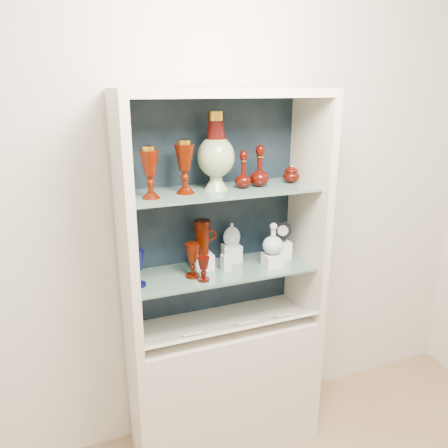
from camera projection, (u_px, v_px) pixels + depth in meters
name	position (u px, v px, depth m)	size (l,w,h in m)	color
wall_back	(209.00, 195.00, 2.31)	(3.50, 0.02, 2.80)	beige
cabinet_base	(224.00, 383.00, 2.42)	(1.00, 0.40, 0.75)	beige
cabinet_back_panel	(211.00, 210.00, 2.31)	(0.98, 0.02, 1.15)	black
cabinet_side_left	(125.00, 230.00, 1.97)	(0.04, 0.40, 1.15)	beige
cabinet_side_right	(308.00, 210.00, 2.31)	(0.04, 0.40, 1.15)	beige
cabinet_top_cap	(224.00, 93.00, 1.96)	(1.00, 0.40, 0.04)	beige
shelf_lower	(223.00, 270.00, 2.24)	(0.92, 0.34, 0.01)	slate
shelf_upper	(222.00, 191.00, 2.12)	(0.92, 0.34, 0.01)	slate
label_ledge	(232.00, 328.00, 2.20)	(0.92, 0.18, 0.01)	beige
label_card_0	(192.00, 334.00, 2.13)	(0.10, 0.07, 0.00)	white
label_card_1	(246.00, 323.00, 2.23)	(0.10, 0.07, 0.00)	white
label_card_2	(283.00, 315.00, 2.30)	(0.10, 0.07, 0.00)	white
pedestal_lamp_left	(150.00, 172.00, 1.91)	(0.09, 0.09, 0.23)	#4D1001
pedestal_lamp_right	(185.00, 167.00, 2.00)	(0.09, 0.09, 0.25)	#4D1001
enamel_urn	(216.00, 151.00, 2.06)	(0.18, 0.18, 0.37)	#134B25
ruby_decanter_a	(243.00, 167.00, 2.11)	(0.08, 0.08, 0.21)	#400A05
ruby_decanter_b	(260.00, 165.00, 2.15)	(0.09, 0.09, 0.22)	#400A05
lidded_bowl	(291.00, 173.00, 2.25)	(0.09, 0.09, 0.10)	#400A05
cobalt_goblet	(137.00, 269.00, 2.03)	(0.07, 0.07, 0.17)	#0B0D42
ruby_goblet_tall	(193.00, 260.00, 2.13)	(0.07, 0.07, 0.17)	#4D1001
ruby_goblet_small	(204.00, 269.00, 2.09)	(0.06, 0.06, 0.12)	#400A05
riser_ruby_pitcher	(203.00, 261.00, 2.24)	(0.10, 0.10, 0.08)	silver
ruby_pitcher	(202.00, 237.00, 2.20)	(0.13, 0.08, 0.18)	#4D1001
clear_square_bottle	(226.00, 259.00, 2.20)	(0.04, 0.04, 0.13)	#ADBAC6
riser_flat_flask	(232.00, 253.00, 2.34)	(0.09, 0.09, 0.09)	silver
flat_flask	(232.00, 234.00, 2.30)	(0.09, 0.04, 0.13)	#A5ACBA
riser_clear_round_decanter	(272.00, 260.00, 2.27)	(0.09, 0.09, 0.07)	silver
clear_round_decanter	(273.00, 239.00, 2.23)	(0.11, 0.11, 0.16)	#ADBAC6
riser_cameo_medallion	(282.00, 250.00, 2.37)	(0.08, 0.08, 0.10)	silver
cameo_medallion	(283.00, 231.00, 2.34)	(0.10, 0.04, 0.11)	black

